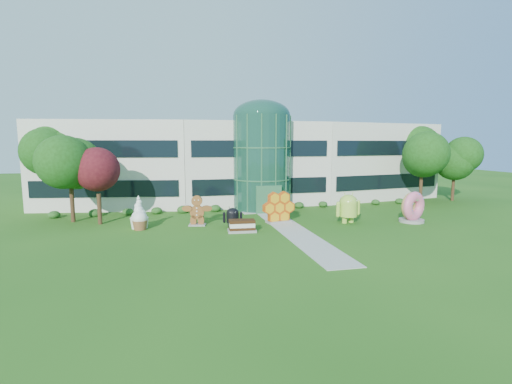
{
  "coord_description": "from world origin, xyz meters",
  "views": [
    {
      "loc": [
        -9.4,
        -26.17,
        6.97
      ],
      "look_at": [
        -1.99,
        6.0,
        2.6
      ],
      "focal_mm": 26.0,
      "sensor_mm": 36.0,
      "label": 1
    }
  ],
  "objects": [
    {
      "name": "gingerbread",
      "position": [
        -7.33,
        5.14,
        1.3
      ],
      "size": [
        2.98,
        1.64,
        2.6
      ],
      "primitive_type": null,
      "rotation": [
        0.0,
        0.0,
        -0.21
      ],
      "color": "brown",
      "rests_on": "ground"
    },
    {
      "name": "honeycomb",
      "position": [
        -0.26,
        4.61,
        1.24
      ],
      "size": [
        3.32,
        1.71,
        2.49
      ],
      "primitive_type": null,
      "rotation": [
        0.0,
        0.0,
        0.19
      ],
      "color": "#F0A418",
      "rests_on": "ground"
    },
    {
      "name": "ground",
      "position": [
        0.0,
        0.0,
        0.0
      ],
      "size": [
        140.0,
        140.0,
        0.0
      ],
      "primitive_type": "plane",
      "color": "#215114",
      "rests_on": "ground"
    },
    {
      "name": "tree_red",
      "position": [
        -15.5,
        7.5,
        3.0
      ],
      "size": [
        4.0,
        4.0,
        6.0
      ],
      "primitive_type": null,
      "color": "#3F0C14",
      "rests_on": "ground"
    },
    {
      "name": "donut",
      "position": [
        11.35,
        2.22,
        1.39
      ],
      "size": [
        2.94,
        2.08,
        2.77
      ],
      "primitive_type": null,
      "rotation": [
        0.0,
        0.0,
        0.34
      ],
      "color": "#EF5B7F",
      "rests_on": "ground"
    },
    {
      "name": "trees_backdrop",
      "position": [
        0.0,
        13.0,
        4.2
      ],
      "size": [
        52.0,
        8.0,
        8.4
      ],
      "primitive_type": null,
      "color": "#183F0F",
      "rests_on": "ground"
    },
    {
      "name": "android_green",
      "position": [
        5.67,
        3.18,
        1.47
      ],
      "size": [
        2.89,
        2.21,
        2.95
      ],
      "primitive_type": null,
      "rotation": [
        0.0,
        0.0,
        0.2
      ],
      "color": "#A0CB41",
      "rests_on": "ground"
    },
    {
      "name": "cupcake",
      "position": [
        -11.97,
        4.58,
        0.75
      ],
      "size": [
        1.37,
        1.37,
        1.5
      ],
      "primitive_type": null,
      "rotation": [
        0.0,
        0.0,
        -0.1
      ],
      "color": "white",
      "rests_on": "ground"
    },
    {
      "name": "atrium",
      "position": [
        0.0,
        12.0,
        4.9
      ],
      "size": [
        6.0,
        6.0,
        9.8
      ],
      "primitive_type": "cylinder",
      "color": "#194738",
      "rests_on": "ground"
    },
    {
      "name": "building",
      "position": [
        0.0,
        18.0,
        4.65
      ],
      "size": [
        46.0,
        15.0,
        9.3
      ],
      "primitive_type": null,
      "color": "beige",
      "rests_on": "ground"
    },
    {
      "name": "walkway",
      "position": [
        0.0,
        2.0,
        0.02
      ],
      "size": [
        2.4,
        20.0,
        0.04
      ],
      "primitive_type": "cube",
      "color": "#9E9E93",
      "rests_on": "ground"
    },
    {
      "name": "froyo",
      "position": [
        -12.05,
        5.09,
        1.35
      ],
      "size": [
        1.85,
        1.85,
        2.7
      ],
      "primitive_type": null,
      "rotation": [
        0.0,
        0.0,
        -0.19
      ],
      "color": "white",
      "rests_on": "ground"
    },
    {
      "name": "ice_cream_sandwich",
      "position": [
        -4.06,
        1.93,
        0.49
      ],
      "size": [
        2.3,
        1.27,
        0.99
      ],
      "primitive_type": null,
      "rotation": [
        0.0,
        0.0,
        -0.07
      ],
      "color": "#311C0B",
      "rests_on": "ground"
    },
    {
      "name": "android_black",
      "position": [
        -4.5,
        3.77,
        0.96
      ],
      "size": [
        1.83,
        1.35,
        1.92
      ],
      "primitive_type": null,
      "rotation": [
        0.0,
        0.0,
        -0.13
      ],
      "color": "black",
      "rests_on": "ground"
    }
  ]
}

